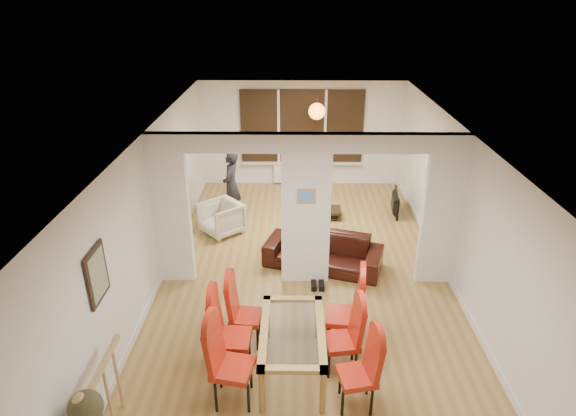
{
  "coord_description": "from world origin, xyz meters",
  "views": [
    {
      "loc": [
        -0.21,
        -7.09,
        4.62
      ],
      "look_at": [
        -0.3,
        0.6,
        1.07
      ],
      "focal_mm": 30.0,
      "sensor_mm": 36.0,
      "label": 1
    }
  ],
  "objects_px": {
    "dining_chair_rc": "(344,311)",
    "person": "(231,185)",
    "coffee_table": "(320,213)",
    "bottle": "(329,203)",
    "dining_table": "(292,350)",
    "sofa": "(323,251)",
    "dining_chair_lb": "(232,333)",
    "armchair": "(221,218)",
    "dining_chair_rb": "(342,337)",
    "dining_chair_la": "(233,363)",
    "dining_chair_ra": "(357,371)",
    "television": "(392,203)",
    "dining_chair_lc": "(246,312)",
    "bowl": "(313,206)"
  },
  "relations": [
    {
      "from": "dining_chair_rc",
      "to": "person",
      "type": "bearing_deg",
      "value": 122.97
    },
    {
      "from": "coffee_table",
      "to": "bottle",
      "type": "xyz_separation_m",
      "value": [
        0.18,
        -0.01,
        0.24
      ]
    },
    {
      "from": "dining_table",
      "to": "sofa",
      "type": "distance_m",
      "value": 2.69
    },
    {
      "from": "dining_chair_lb",
      "to": "dining_chair_rc",
      "type": "bearing_deg",
      "value": 20.65
    },
    {
      "from": "armchair",
      "to": "dining_chair_rb",
      "type": "bearing_deg",
      "value": -12.74
    },
    {
      "from": "dining_chair_la",
      "to": "person",
      "type": "bearing_deg",
      "value": 108.35
    },
    {
      "from": "dining_chair_ra",
      "to": "person",
      "type": "relative_size",
      "value": 0.68
    },
    {
      "from": "person",
      "to": "television",
      "type": "relative_size",
      "value": 1.76
    },
    {
      "from": "television",
      "to": "dining_chair_ra",
      "type": "bearing_deg",
      "value": 171.36
    },
    {
      "from": "dining_chair_lc",
      "to": "dining_chair_rb",
      "type": "xyz_separation_m",
      "value": [
        1.29,
        -0.5,
        0.0
      ]
    },
    {
      "from": "dining_chair_lb",
      "to": "bowl",
      "type": "height_order",
      "value": "dining_chair_lb"
    },
    {
      "from": "dining_chair_lc",
      "to": "dining_chair_rc",
      "type": "relative_size",
      "value": 0.9
    },
    {
      "from": "dining_chair_ra",
      "to": "bowl",
      "type": "distance_m",
      "value": 5.34
    },
    {
      "from": "dining_chair_lc",
      "to": "dining_chair_ra",
      "type": "height_order",
      "value": "dining_chair_lc"
    },
    {
      "from": "dining_chair_lb",
      "to": "bottle",
      "type": "distance_m",
      "value": 4.87
    },
    {
      "from": "person",
      "to": "dining_chair_rb",
      "type": "bearing_deg",
      "value": 32.63
    },
    {
      "from": "dining_chair_ra",
      "to": "bottle",
      "type": "relative_size",
      "value": 3.78
    },
    {
      "from": "dining_chair_rc",
      "to": "armchair",
      "type": "distance_m",
      "value": 4.03
    },
    {
      "from": "bowl",
      "to": "dining_chair_lc",
      "type": "bearing_deg",
      "value": -104.43
    },
    {
      "from": "person",
      "to": "coffee_table",
      "type": "height_order",
      "value": "person"
    },
    {
      "from": "person",
      "to": "bottle",
      "type": "xyz_separation_m",
      "value": [
        2.1,
        0.01,
        -0.42
      ]
    },
    {
      "from": "television",
      "to": "bowl",
      "type": "relative_size",
      "value": 3.76
    },
    {
      "from": "dining_chair_rc",
      "to": "sofa",
      "type": "xyz_separation_m",
      "value": [
        -0.16,
        2.12,
        -0.28
      ]
    },
    {
      "from": "dining_chair_lc",
      "to": "armchair",
      "type": "height_order",
      "value": "dining_chair_lc"
    },
    {
      "from": "dining_chair_lb",
      "to": "bowl",
      "type": "distance_m",
      "value": 4.89
    },
    {
      "from": "dining_chair_ra",
      "to": "dining_chair_lb",
      "type": "bearing_deg",
      "value": 147.59
    },
    {
      "from": "television",
      "to": "coffee_table",
      "type": "xyz_separation_m",
      "value": [
        -1.61,
        -0.26,
        -0.15
      ]
    },
    {
      "from": "television",
      "to": "bowl",
      "type": "distance_m",
      "value": 1.78
    },
    {
      "from": "dining_chair_lb",
      "to": "dining_chair_rb",
      "type": "bearing_deg",
      "value": 3.05
    },
    {
      "from": "dining_table",
      "to": "person",
      "type": "height_order",
      "value": "person"
    },
    {
      "from": "armchair",
      "to": "sofa",
      "type": "bearing_deg",
      "value": 16.26
    },
    {
      "from": "dining_chair_rb",
      "to": "armchair",
      "type": "distance_m",
      "value": 4.4
    },
    {
      "from": "sofa",
      "to": "television",
      "type": "xyz_separation_m",
      "value": [
        1.67,
        2.27,
        -0.05
      ]
    },
    {
      "from": "dining_chair_lc",
      "to": "armchair",
      "type": "distance_m",
      "value": 3.46
    },
    {
      "from": "dining_chair_lc",
      "to": "television",
      "type": "distance_m",
      "value": 5.22
    },
    {
      "from": "person",
      "to": "sofa",
      "type": "bearing_deg",
      "value": 52.5
    },
    {
      "from": "dining_chair_la",
      "to": "coffee_table",
      "type": "height_order",
      "value": "dining_chair_la"
    },
    {
      "from": "dining_chair_la",
      "to": "coffee_table",
      "type": "bearing_deg",
      "value": 87.25
    },
    {
      "from": "television",
      "to": "coffee_table",
      "type": "height_order",
      "value": "television"
    },
    {
      "from": "person",
      "to": "bowl",
      "type": "height_order",
      "value": "person"
    },
    {
      "from": "dining_chair_rb",
      "to": "armchair",
      "type": "xyz_separation_m",
      "value": [
        -2.1,
        3.86,
        -0.19
      ]
    },
    {
      "from": "dining_chair_lc",
      "to": "dining_chair_rc",
      "type": "distance_m",
      "value": 1.35
    },
    {
      "from": "dining_chair_lb",
      "to": "dining_chair_ra",
      "type": "bearing_deg",
      "value": -18.39
    },
    {
      "from": "coffee_table",
      "to": "sofa",
      "type": "bearing_deg",
      "value": -91.56
    },
    {
      "from": "sofa",
      "to": "bowl",
      "type": "bearing_deg",
      "value": 110.19
    },
    {
      "from": "television",
      "to": "dining_chair_lc",
      "type": "bearing_deg",
      "value": 152.95
    },
    {
      "from": "dining_chair_lb",
      "to": "coffee_table",
      "type": "distance_m",
      "value": 4.84
    },
    {
      "from": "dining_chair_lb",
      "to": "dining_chair_ra",
      "type": "xyz_separation_m",
      "value": [
        1.53,
        -0.59,
        -0.06
      ]
    },
    {
      "from": "dining_chair_rb",
      "to": "bowl",
      "type": "distance_m",
      "value": 4.73
    },
    {
      "from": "dining_table",
      "to": "dining_chair_rc",
      "type": "height_order",
      "value": "dining_chair_rc"
    }
  ]
}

